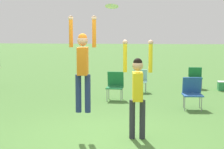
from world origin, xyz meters
TOP-DOWN VIEW (x-y plane):
  - ground_plane at (0.00, 0.00)m, footprint 120.00×120.00m
  - person_jumping at (-0.39, -0.01)m, footprint 0.58×0.45m
  - person_defending at (0.72, 0.11)m, footprint 0.62×0.48m
  - frisbee at (0.18, 0.17)m, footprint 0.28×0.27m
  - camping_chair_0 at (-0.24, 4.50)m, footprint 0.54×0.58m
  - camping_chair_1 at (2.12, 3.32)m, footprint 0.59×0.63m
  - camping_chair_3 at (0.48, 6.17)m, footprint 0.53×0.56m
  - camping_chair_4 at (2.59, 7.30)m, footprint 0.52×0.55m
  - cooler_box at (3.62, 6.90)m, footprint 0.47×0.38m

SIDE VIEW (x-z plane):
  - ground_plane at x=0.00m, z-range 0.00..0.00m
  - cooler_box at x=3.62m, z-range 0.00..0.34m
  - camping_chair_3 at x=0.48m, z-range 0.06..0.88m
  - camping_chair_4 at x=2.59m, z-range 0.08..0.90m
  - camping_chair_0 at x=-0.24m, z-range 0.06..0.96m
  - camping_chair_1 at x=2.12m, z-range 0.07..0.96m
  - person_defending at x=0.72m, z-range 0.06..2.10m
  - person_jumping at x=-0.39m, z-range 0.60..2.58m
  - frisbee at x=0.18m, z-range 2.67..2.76m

